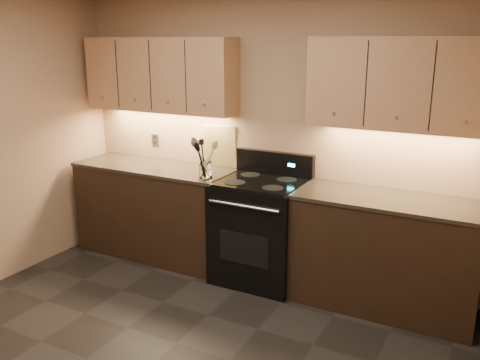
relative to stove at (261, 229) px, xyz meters
The scene contains 14 objects.
wall_back 0.88m from the stove, 104.10° to the left, with size 4.00×0.04×2.60m, color #987859.
counter_left 1.18m from the stove, behind, with size 1.62×0.62×0.93m.
counter_right 1.10m from the stove, ahead, with size 1.46×0.62×0.93m.
stove is the anchor object (origin of this frame).
upper_cab_left 1.78m from the stove, behind, with size 1.60×0.30×0.70m, color tan.
upper_cab_right 1.73m from the stove, ahead, with size 1.44×0.30×0.70m, color tan.
outlet_plate 1.55m from the stove, 167.24° to the left, with size 0.09×0.01×0.12m, color #B2B5BA.
utensil_crock 0.73m from the stove, 166.64° to the right, with size 0.14×0.14×0.15m.
cutting_board 0.92m from the stove, 153.58° to the left, with size 0.32×0.02×0.41m, color tan.
wooden_spoon 0.84m from the stove, 167.68° to the right, with size 0.06×0.06×0.34m, color tan, non-canonical shape.
black_spoon 0.81m from the stove, 167.48° to the right, with size 0.06×0.06×0.32m, color black, non-canonical shape.
black_turner 0.82m from the stove, 163.20° to the right, with size 0.08×0.08×0.35m, color black, non-canonical shape.
steel_spatula 0.82m from the stove, 165.68° to the right, with size 0.08×0.08×0.38m, color silver, non-canonical shape.
steel_skimmer 0.80m from the stove, 165.58° to the right, with size 0.09×0.09×0.35m, color silver, non-canonical shape.
Camera 1 is at (1.92, -2.19, 2.12)m, focal length 38.00 mm.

